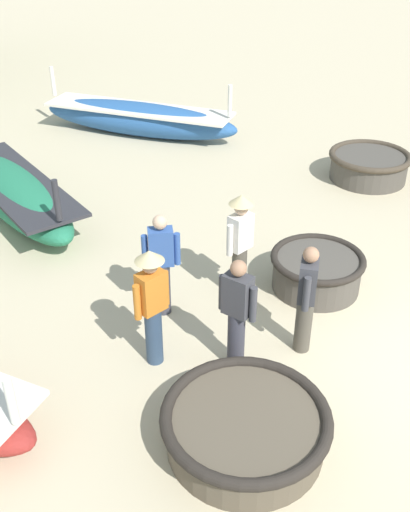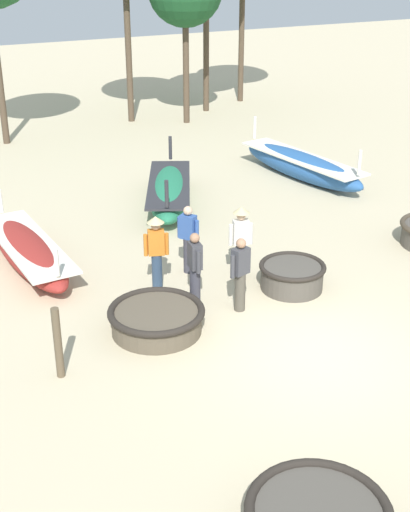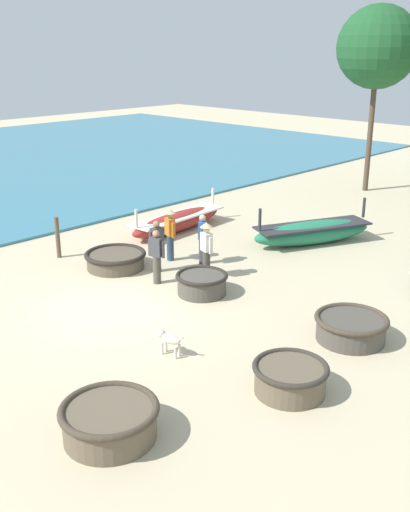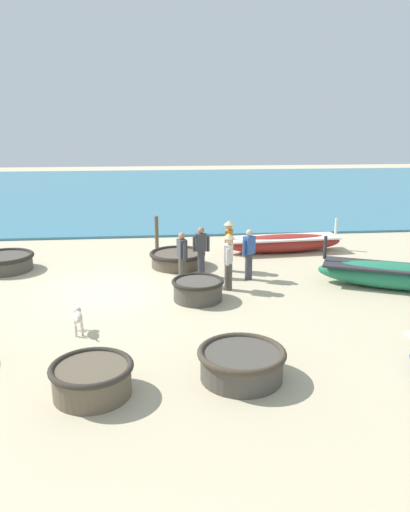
{
  "view_description": "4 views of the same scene",
  "coord_description": "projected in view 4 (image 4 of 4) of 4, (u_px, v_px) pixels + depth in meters",
  "views": [
    {
      "loc": [
        -6.51,
        0.2,
        5.27
      ],
      "look_at": [
        -0.24,
        3.72,
        0.8
      ],
      "focal_mm": 42.0,
      "sensor_mm": 36.0,
      "label": 1
    },
    {
      "loc": [
        -6.62,
        -8.99,
        7.05
      ],
      "look_at": [
        -0.72,
        3.3,
        0.74
      ],
      "focal_mm": 50.0,
      "sensor_mm": 36.0,
      "label": 2
    },
    {
      "loc": [
        11.49,
        -8.24,
        6.4
      ],
      "look_at": [
        0.55,
        2.94,
        0.87
      ],
      "focal_mm": 42.0,
      "sensor_mm": 36.0,
      "label": 3
    },
    {
      "loc": [
        13.69,
        1.37,
        4.74
      ],
      "look_at": [
        -0.31,
        2.75,
        0.89
      ],
      "focal_mm": 35.0,
      "sensor_mm": 36.0,
      "label": 4
    }
  ],
  "objects": [
    {
      "name": "mooring_post_mid_beach",
      "position": [
        157.0,
        234.0,
        18.44
      ],
      "size": [
        0.14,
        0.14,
        1.33
      ],
      "primitive_type": "cylinder",
      "color": "brown",
      "rests_on": "ground"
    },
    {
      "name": "long_boat_white_hull",
      "position": [
        283.0,
        243.0,
        18.45
      ],
      "size": [
        1.4,
        4.51,
        1.2
      ],
      "color": "maroon",
      "rests_on": "ground"
    },
    {
      "name": "coracle_far_left",
      "position": [
        242.0,
        363.0,
        9.4
      ],
      "size": [
        1.69,
        1.69,
        0.59
      ],
      "color": "#4C473F",
      "rests_on": "ground"
    },
    {
      "name": "fisherman_hauling",
      "position": [
        249.0,
        253.0,
        15.13
      ],
      "size": [
        0.38,
        0.44,
        1.57
      ],
      "color": "#383842",
      "rests_on": "ground"
    },
    {
      "name": "coracle_upturned",
      "position": [
        178.0,
        258.0,
        16.63
      ],
      "size": [
        1.86,
        1.86,
        0.51
      ],
      "color": "brown",
      "rests_on": "ground"
    },
    {
      "name": "sea",
      "position": [
        194.0,
        190.0,
        34.47
      ],
      "size": [
        28.0,
        52.0,
        0.1
      ],
      "primitive_type": "cube",
      "color": "teal",
      "rests_on": "ground"
    },
    {
      "name": "fisherman_crouching",
      "position": [
        182.0,
        257.0,
        14.74
      ],
      "size": [
        0.51,
        0.31,
        1.57
      ],
      "color": "#4C473D",
      "rests_on": "ground"
    },
    {
      "name": "ground_plane",
      "position": [
        110.0,
        291.0,
        14.26
      ],
      "size": [
        80.0,
        80.0,
        0.0
      ],
      "primitive_type": "plane",
      "color": "#C6B793"
    },
    {
      "name": "fisherman_standing_left",
      "position": [
        229.0,
        242.0,
        15.96
      ],
      "size": [
        0.51,
        0.36,
        1.67
      ],
      "color": "#2D425B",
      "rests_on": "ground"
    },
    {
      "name": "dog",
      "position": [
        78.0,
        317.0,
        11.42
      ],
      "size": [
        0.68,
        0.29,
        0.55
      ],
      "color": "beige",
      "rests_on": "ground"
    },
    {
      "name": "coracle_front_right",
      "position": [
        5.0,
        262.0,
        16.2
      ],
      "size": [
        1.87,
        1.87,
        0.54
      ],
      "color": "#4C473F",
      "rests_on": "ground"
    },
    {
      "name": "long_boat_blue_hull",
      "position": [
        394.0,
        275.0,
        14.42
      ],
      "size": [
        2.79,
        4.42,
        1.41
      ],
      "color": "#237551",
      "rests_on": "ground"
    },
    {
      "name": "coracle_beside_post",
      "position": [
        92.0,
        378.0,
        8.83
      ],
      "size": [
        1.5,
        1.5,
        0.59
      ],
      "color": "brown",
      "rests_on": "ground"
    },
    {
      "name": "fisherman_by_coracle",
      "position": [
        201.0,
        250.0,
        15.47
      ],
      "size": [
        0.25,
        0.53,
        1.57
      ],
      "color": "#383842",
      "rests_on": "ground"
    },
    {
      "name": "coracle_far_right",
      "position": [
        198.0,
        289.0,
        13.52
      ],
      "size": [
        1.43,
        1.43,
        0.58
      ],
      "color": "#4C473F",
      "rests_on": "ground"
    },
    {
      "name": "fisherman_standing_right",
      "position": [
        229.0,
        258.0,
        14.16
      ],
      "size": [
        0.52,
        0.36,
        1.67
      ],
      "color": "#4C473D",
      "rests_on": "ground"
    }
  ]
}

